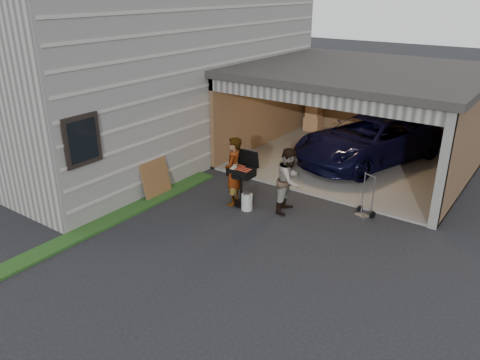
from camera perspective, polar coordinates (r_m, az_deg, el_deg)
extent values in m
plane|color=black|center=(10.11, -5.10, -7.43)|extent=(80.00, 80.00, 0.00)
cube|color=#474744|center=(16.01, -12.75, 13.82)|extent=(7.00, 11.00, 5.50)
cube|color=#193814|center=(11.00, -17.55, -5.67)|extent=(0.50, 8.00, 0.06)
cube|color=#605E59|center=(14.87, 13.66, 2.24)|extent=(6.50, 6.00, 0.06)
cube|color=brown|center=(17.17, 17.92, 9.09)|extent=(6.50, 0.15, 2.70)
cube|color=brown|center=(13.70, 26.48, 4.55)|extent=(0.15, 6.00, 2.70)
cube|color=brown|center=(15.87, 3.41, 9.10)|extent=(0.15, 6.00, 2.70)
cube|color=#2D2B28|center=(14.18, 14.70, 12.78)|extent=(6.80, 6.30, 0.20)
cube|color=#474744|center=(11.61, 9.09, 9.76)|extent=(6.50, 0.16, 0.36)
cube|color=beige|center=(12.67, 11.69, 11.11)|extent=(6.00, 2.40, 0.06)
cube|color=#474744|center=(10.93, 23.44, 0.91)|extent=(0.20, 0.18, 2.70)
cube|color=brown|center=(17.70, 8.92, 6.80)|extent=(0.60, 0.50, 0.50)
cube|color=brown|center=(17.57, 9.01, 8.29)|extent=(0.50, 0.45, 0.45)
cube|color=brown|center=(16.08, 24.78, 3.53)|extent=(0.55, 0.50, 0.60)
cube|color=brown|center=(16.40, 26.32, 6.70)|extent=(0.24, 0.43, 2.20)
imported|color=black|center=(14.70, 15.33, 4.53)|extent=(3.77, 5.42, 1.38)
imported|color=#9AAEC1|center=(11.38, -0.83, 1.05)|extent=(0.62, 0.74, 1.73)
imported|color=#412C19|center=(11.11, 5.99, -0.03)|extent=(0.70, 0.85, 1.58)
cube|color=black|center=(11.65, 0.14, -2.92)|extent=(0.39, 0.39, 0.05)
cylinder|color=black|center=(11.49, 0.15, -1.13)|extent=(0.07, 0.07, 0.78)
cube|color=black|center=(11.32, 0.15, 0.94)|extent=(0.62, 0.43, 0.19)
cube|color=#59595B|center=(11.29, 0.15, 1.32)|extent=(0.56, 0.37, 0.01)
cube|color=black|center=(11.42, 0.94, 2.70)|extent=(0.62, 0.11, 0.43)
cylinder|color=#B3B4AF|center=(11.33, 0.84, -2.70)|extent=(0.36, 0.36, 0.41)
cube|color=brown|center=(12.16, -10.22, 0.20)|extent=(0.24, 0.88, 0.97)
cube|color=gray|center=(11.45, 14.70, -4.22)|extent=(0.39, 0.32, 0.04)
cylinder|color=black|center=(11.62, 14.41, -3.42)|extent=(0.10, 0.18, 0.17)
cylinder|color=black|center=(11.40, 15.85, -4.11)|extent=(0.10, 0.18, 0.17)
cylinder|color=gray|center=(11.41, 14.80, -1.49)|extent=(0.03, 0.03, 1.02)
cylinder|color=gray|center=(11.24, 15.90, -1.98)|extent=(0.03, 0.03, 1.02)
cylinder|color=gray|center=(11.14, 15.60, 0.54)|extent=(0.28, 0.13, 0.03)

